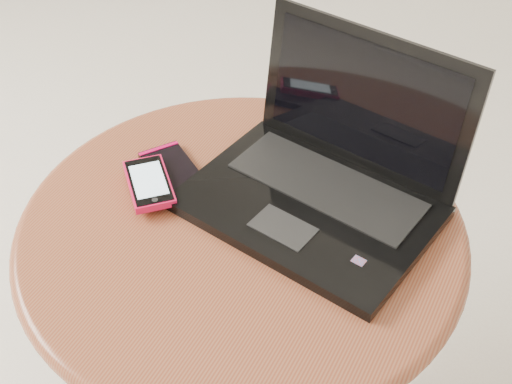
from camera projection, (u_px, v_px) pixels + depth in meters
The scene contains 4 objects.
table at pixel (242, 273), 0.99m from camera, with size 0.60×0.60×0.48m.
laptop at pixel (325, 176), 0.93m from camera, with size 0.36×0.31×0.21m.
phone_black at pixel (173, 172), 0.99m from camera, with size 0.13×0.12×0.01m.
phone_pink at pixel (149, 183), 0.95m from camera, with size 0.11×0.11×0.01m.
Camera 1 is at (0.24, -0.59, 1.12)m, focal length 48.62 mm.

